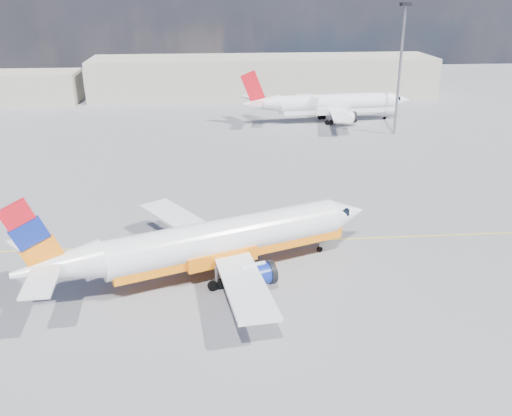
{
  "coord_description": "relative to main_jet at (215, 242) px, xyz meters",
  "views": [
    {
      "loc": [
        -6.86,
        -44.09,
        22.08
      ],
      "look_at": [
        -2.8,
        2.67,
        3.5
      ],
      "focal_mm": 40.0,
      "sensor_mm": 36.0,
      "label": 1
    }
  ],
  "objects": [
    {
      "name": "ground",
      "position": [
        6.53,
        3.03,
        -3.01
      ],
      "size": [
        240.0,
        240.0,
        0.0
      ],
      "primitive_type": "plane",
      "color": "slate",
      "rests_on": "ground"
    },
    {
      "name": "main_jet",
      "position": [
        0.0,
        0.0,
        0.0
      ],
      "size": [
        29.52,
        22.32,
        9.03
      ],
      "rotation": [
        0.0,
        0.0,
        0.37
      ],
      "color": "white",
      "rests_on": "ground"
    },
    {
      "name": "second_jet",
      "position": [
        20.54,
        53.32,
        0.0
      ],
      "size": [
        29.76,
        23.44,
        9.03
      ],
      "rotation": [
        0.0,
        0.0,
        0.1
      ],
      "color": "white",
      "rests_on": "ground"
    },
    {
      "name": "traffic_cone",
      "position": [
        4.94,
        1.0,
        -2.77
      ],
      "size": [
        0.35,
        0.35,
        0.49
      ],
      "color": "white",
      "rests_on": "ground"
    },
    {
      "name": "terminal_main",
      "position": [
        11.53,
        78.03,
        0.99
      ],
      "size": [
        70.0,
        14.0,
        8.0
      ],
      "primitive_type": "cube",
      "color": "#B6AF9C",
      "rests_on": "ground"
    },
    {
      "name": "terminal_annex",
      "position": [
        -38.47,
        75.03,
        -0.01
      ],
      "size": [
        26.0,
        10.0,
        6.0
      ],
      "primitive_type": "cube",
      "color": "#B6AF9C",
      "rests_on": "ground"
    },
    {
      "name": "taxi_line",
      "position": [
        6.53,
        6.03,
        -3.0
      ],
      "size": [
        70.0,
        0.15,
        0.01
      ],
      "primitive_type": "cube",
      "color": "yellow",
      "rests_on": "ground"
    },
    {
      "name": "floodlight_mast",
      "position": [
        28.7,
        43.79,
        8.66
      ],
      "size": [
        1.42,
        1.42,
        19.47
      ],
      "color": "gray",
      "rests_on": "ground"
    }
  ]
}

